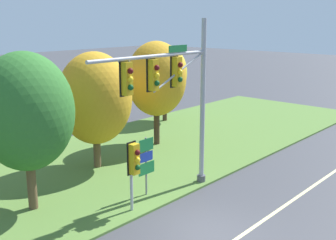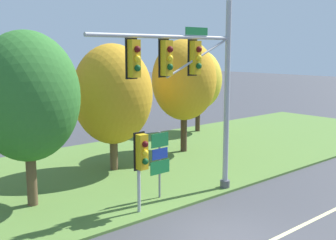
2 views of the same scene
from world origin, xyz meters
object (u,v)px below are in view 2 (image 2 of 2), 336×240
(traffic_signal_mast, at_px, (193,76))
(tree_behind_signpost, at_px, (113,94))
(route_sign_post, at_px, (160,158))
(tree_mid_verge, at_px, (184,80))
(pedestrian_signal_further_along, at_px, (142,156))
(tree_tall_centre, at_px, (198,80))
(tree_left_of_mast, at_px, (27,97))

(traffic_signal_mast, xyz_separation_m, tree_behind_signpost, (-0.05, 5.26, -1.09))
(route_sign_post, relative_size, tree_mid_verge, 0.41)
(pedestrian_signal_further_along, distance_m, tree_tall_centre, 15.57)
(traffic_signal_mast, bearing_deg, tree_mid_verge, 49.24)
(pedestrian_signal_further_along, bearing_deg, tree_mid_verge, 38.06)
(route_sign_post, height_order, tree_tall_centre, tree_tall_centre)
(pedestrian_signal_further_along, bearing_deg, route_sign_post, 28.44)
(pedestrian_signal_further_along, bearing_deg, tree_tall_centre, 37.94)
(traffic_signal_mast, height_order, tree_left_of_mast, traffic_signal_mast)
(route_sign_post, relative_size, tree_behind_signpost, 0.44)
(route_sign_post, bearing_deg, traffic_signal_mast, -42.54)
(route_sign_post, bearing_deg, tree_left_of_mast, 148.51)
(traffic_signal_mast, distance_m, tree_behind_signpost, 5.37)
(tree_left_of_mast, relative_size, tree_mid_verge, 1.01)
(traffic_signal_mast, distance_m, tree_mid_verge, 7.68)
(tree_mid_verge, xyz_separation_m, tree_tall_centre, (4.84, 3.75, -0.40))
(tree_left_of_mast, distance_m, tree_behind_signpost, 5.28)
(traffic_signal_mast, height_order, route_sign_post, traffic_signal_mast)
(traffic_signal_mast, height_order, tree_mid_verge, traffic_signal_mast)
(tree_left_of_mast, bearing_deg, route_sign_post, -31.49)
(traffic_signal_mast, xyz_separation_m, pedestrian_signal_further_along, (-2.38, 0.02, -2.64))
(traffic_signal_mast, xyz_separation_m, route_sign_post, (-0.90, 0.82, -3.10))
(tree_behind_signpost, relative_size, tree_tall_centre, 1.05)
(tree_tall_centre, bearing_deg, route_sign_post, -140.90)
(tree_behind_signpost, height_order, tree_mid_verge, tree_mid_verge)
(route_sign_post, relative_size, tree_tall_centre, 0.45)
(tree_tall_centre, bearing_deg, tree_behind_signpost, -156.54)
(pedestrian_signal_further_along, relative_size, tree_left_of_mast, 0.45)
(tree_left_of_mast, height_order, tree_tall_centre, tree_left_of_mast)
(route_sign_post, height_order, tree_behind_signpost, tree_behind_signpost)
(pedestrian_signal_further_along, height_order, route_sign_post, pedestrian_signal_further_along)
(tree_behind_signpost, distance_m, tree_tall_centre, 10.78)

